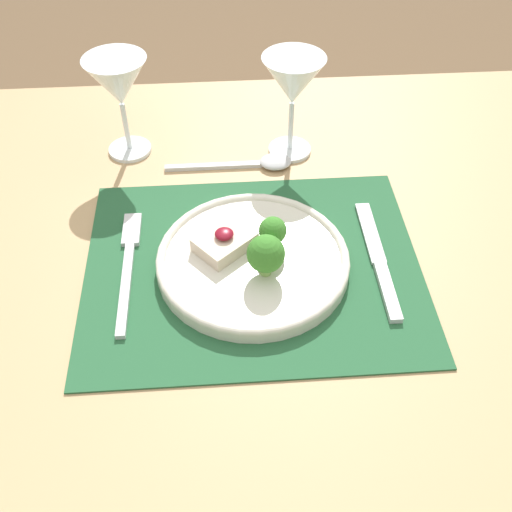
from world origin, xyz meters
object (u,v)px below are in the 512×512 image
object	(u,v)px
spoon	(259,163)
wine_glass_near	(293,84)
dinner_plate	(256,259)
fork	(128,261)
knife	(380,266)
wine_glass_far	(118,85)

from	to	relation	value
spoon	wine_glass_near	xyz separation A→B (m)	(0.05, 0.04, 0.11)
dinner_plate	spoon	distance (m)	0.22
fork	wine_glass_near	size ratio (longest dim) A/B	1.33
spoon	wine_glass_near	size ratio (longest dim) A/B	1.22
spoon	knife	bearing A→B (deg)	-63.24
fork	spoon	distance (m)	0.28
dinner_plate	wine_glass_near	xyz separation A→B (m)	(0.07, 0.26, 0.10)
fork	knife	xyz separation A→B (m)	(0.33, -0.03, 0.00)
dinner_plate	wine_glass_far	xyz separation A→B (m)	(-0.18, 0.27, 0.10)
fork	wine_glass_near	xyz separation A→B (m)	(0.24, 0.24, 0.11)
spoon	wine_glass_far	size ratio (longest dim) A/B	1.24
knife	wine_glass_near	bearing A→B (deg)	106.32
knife	wine_glass_far	size ratio (longest dim) A/B	1.34
wine_glass_far	fork	bearing A→B (deg)	-86.09
knife	wine_glass_near	world-z (taller)	wine_glass_near
wine_glass_far	wine_glass_near	bearing A→B (deg)	-4.16
knife	wine_glass_near	distance (m)	0.31
spoon	wine_glass_far	world-z (taller)	wine_glass_far
wine_glass_near	fork	bearing A→B (deg)	-135.37
dinner_plate	fork	distance (m)	0.17
knife	wine_glass_near	xyz separation A→B (m)	(-0.09, 0.27, 0.11)
dinner_plate	wine_glass_far	world-z (taller)	wine_glass_far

